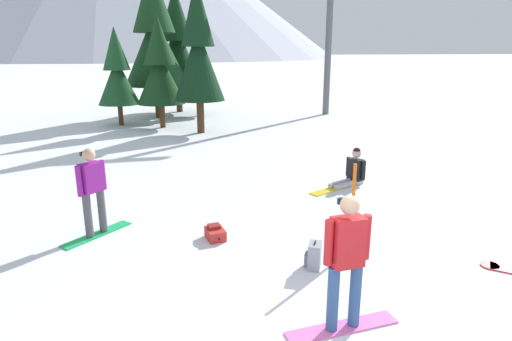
% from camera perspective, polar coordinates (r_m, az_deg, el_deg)
% --- Properties ---
extents(snowboarder_foreground, '(1.56, 0.41, 1.83)m').
position_cam_1_polar(snowboarder_foreground, '(5.57, 11.89, -11.62)').
color(snowboarder_foreground, pink).
rests_on(snowboarder_foreground, ground_plane).
extents(snowboarder_midground, '(1.28, 1.23, 1.74)m').
position_cam_1_polar(snowboarder_midground, '(8.77, -20.87, -2.47)').
color(snowboarder_midground, '#19B259').
rests_on(snowboarder_midground, ground_plane).
extents(snowboarder_background, '(1.74, 1.11, 0.99)m').
position_cam_1_polar(snowboarder_background, '(11.82, 12.54, -0.20)').
color(snowboarder_background, '#B7B7BC').
rests_on(snowboarder_background, ground_plane).
extents(backpack_red, '(0.38, 0.54, 0.27)m').
position_cam_1_polar(backpack_red, '(8.36, -5.43, -8.27)').
color(backpack_red, red).
rests_on(backpack_red, ground_plane).
extents(backpack_grey, '(0.36, 0.38, 0.47)m').
position_cam_1_polar(backpack_grey, '(7.30, 7.69, -11.18)').
color(backpack_grey, gray).
rests_on(backpack_grey, ground_plane).
extents(trail_marker_pole, '(0.06, 0.06, 1.63)m').
position_cam_1_polar(trail_marker_pole, '(7.74, 12.69, -4.99)').
color(trail_marker_pole, orange).
rests_on(trail_marker_pole, ground_plane).
extents(pine_tree_twin, '(3.33, 3.33, 7.71)m').
position_cam_1_polar(pine_tree_twin, '(23.83, -13.31, 16.92)').
color(pine_tree_twin, '#472D19').
rests_on(pine_tree_twin, ground_plane).
extents(pine_tree_short, '(1.76, 1.76, 4.45)m').
position_cam_1_polar(pine_tree_short, '(24.09, -7.76, 12.92)').
color(pine_tree_short, '#472D19').
rests_on(pine_tree_short, ground_plane).
extents(pine_tree_broad, '(1.94, 1.94, 4.59)m').
position_cam_1_polar(pine_tree_broad, '(21.77, -17.95, 12.27)').
color(pine_tree_broad, '#472D19').
rests_on(pine_tree_broad, ground_plane).
extents(pine_tree_leaning, '(2.17, 2.17, 6.43)m').
position_cam_1_polar(pine_tree_leaning, '(18.91, -7.67, 15.50)').
color(pine_tree_leaning, '#472D19').
rests_on(pine_tree_leaning, ground_plane).
extents(pine_tree_slender, '(2.20, 2.20, 5.05)m').
position_cam_1_polar(pine_tree_slender, '(20.60, -12.67, 13.19)').
color(pine_tree_slender, '#472D19').
rests_on(pine_tree_slender, ground_plane).
extents(pine_tree_tall, '(2.92, 2.92, 7.06)m').
position_cam_1_polar(pine_tree_tall, '(25.98, -10.49, 16.14)').
color(pine_tree_tall, '#472D19').
rests_on(pine_tree_tall, ground_plane).
extents(ski_lift_tower, '(3.53, 0.36, 9.40)m').
position_cam_1_polar(ski_lift_tower, '(24.93, 9.77, 19.88)').
color(ski_lift_tower, '#595B60').
rests_on(ski_lift_tower, ground_plane).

